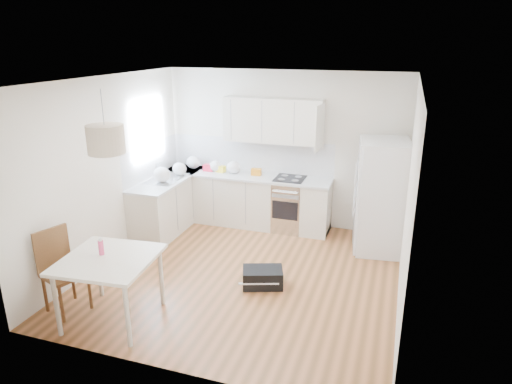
% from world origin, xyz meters
% --- Properties ---
extents(floor, '(4.20, 4.20, 0.00)m').
position_xyz_m(floor, '(0.00, 0.00, 0.00)').
color(floor, brown).
rests_on(floor, ground).
extents(ceiling, '(4.20, 4.20, 0.00)m').
position_xyz_m(ceiling, '(0.00, 0.00, 2.70)').
color(ceiling, white).
rests_on(ceiling, wall_back).
extents(wall_back, '(4.20, 0.00, 4.20)m').
position_xyz_m(wall_back, '(0.00, 2.10, 1.35)').
color(wall_back, silver).
rests_on(wall_back, floor).
extents(wall_left, '(0.00, 4.20, 4.20)m').
position_xyz_m(wall_left, '(-2.10, 0.00, 1.35)').
color(wall_left, silver).
rests_on(wall_left, floor).
extents(wall_right, '(0.00, 4.20, 4.20)m').
position_xyz_m(wall_right, '(2.10, 0.00, 1.35)').
color(wall_right, silver).
rests_on(wall_right, floor).
extents(window_glassblock, '(0.02, 1.00, 1.00)m').
position_xyz_m(window_glassblock, '(-2.09, 1.15, 1.75)').
color(window_glassblock, '#BFE0F9').
rests_on(window_glassblock, wall_left).
extents(cabinets_back, '(3.00, 0.60, 0.88)m').
position_xyz_m(cabinets_back, '(-0.60, 1.80, 0.44)').
color(cabinets_back, beige).
rests_on(cabinets_back, floor).
extents(cabinets_left, '(0.60, 1.80, 0.88)m').
position_xyz_m(cabinets_left, '(-1.80, 1.20, 0.44)').
color(cabinets_left, beige).
rests_on(cabinets_left, floor).
extents(counter_back, '(3.02, 0.64, 0.04)m').
position_xyz_m(counter_back, '(-0.60, 1.80, 0.90)').
color(counter_back, silver).
rests_on(counter_back, cabinets_back).
extents(counter_left, '(0.64, 1.82, 0.04)m').
position_xyz_m(counter_left, '(-1.80, 1.20, 0.90)').
color(counter_left, silver).
rests_on(counter_left, cabinets_left).
extents(backsplash_back, '(3.00, 0.01, 0.58)m').
position_xyz_m(backsplash_back, '(-0.60, 2.09, 1.21)').
color(backsplash_back, white).
rests_on(backsplash_back, wall_back).
extents(backsplash_left, '(0.01, 1.80, 0.58)m').
position_xyz_m(backsplash_left, '(-2.09, 1.20, 1.21)').
color(backsplash_left, white).
rests_on(backsplash_left, wall_left).
extents(upper_cabinets, '(1.70, 0.32, 0.75)m').
position_xyz_m(upper_cabinets, '(-0.15, 1.94, 1.88)').
color(upper_cabinets, beige).
rests_on(upper_cabinets, wall_back).
extents(range_oven, '(0.50, 0.61, 0.88)m').
position_xyz_m(range_oven, '(0.20, 1.80, 0.44)').
color(range_oven, silver).
rests_on(range_oven, floor).
extents(sink, '(0.50, 0.80, 0.16)m').
position_xyz_m(sink, '(-1.80, 1.15, 0.92)').
color(sink, silver).
rests_on(sink, counter_left).
extents(refrigerator, '(0.94, 0.97, 1.75)m').
position_xyz_m(refrigerator, '(1.74, 1.48, 0.87)').
color(refrigerator, silver).
rests_on(refrigerator, floor).
extents(dining_table, '(1.11, 1.11, 0.81)m').
position_xyz_m(dining_table, '(-1.11, -1.50, 0.72)').
color(dining_table, beige).
rests_on(dining_table, floor).
extents(dining_chair, '(0.56, 0.56, 1.03)m').
position_xyz_m(dining_chair, '(-1.75, -1.51, 0.52)').
color(dining_chair, '#4E2B17').
rests_on(dining_chair, floor).
extents(drink_bottle, '(0.06, 0.06, 0.21)m').
position_xyz_m(drink_bottle, '(-1.23, -1.45, 0.91)').
color(drink_bottle, '#D73B68').
rests_on(drink_bottle, dining_table).
extents(gym_bag, '(0.62, 0.50, 0.25)m').
position_xyz_m(gym_bag, '(0.35, -0.21, 0.12)').
color(gym_bag, black).
rests_on(gym_bag, floor).
extents(pendant_lamp, '(0.44, 0.44, 0.30)m').
position_xyz_m(pendant_lamp, '(-1.00, -1.46, 2.18)').
color(pendant_lamp, beige).
rests_on(pendant_lamp, ceiling).
extents(grocery_bag_a, '(0.25, 0.22, 0.23)m').
position_xyz_m(grocery_bag_a, '(-1.65, 1.88, 1.03)').
color(grocery_bag_a, white).
rests_on(grocery_bag_a, counter_back).
extents(grocery_bag_b, '(0.22, 0.19, 0.20)m').
position_xyz_m(grocery_bag_b, '(-1.18, 1.83, 1.02)').
color(grocery_bag_b, white).
rests_on(grocery_bag_b, counter_back).
extents(grocery_bag_c, '(0.24, 0.21, 0.22)m').
position_xyz_m(grocery_bag_c, '(-0.83, 1.81, 1.03)').
color(grocery_bag_c, white).
rests_on(grocery_bag_c, counter_back).
extents(grocery_bag_d, '(0.25, 0.21, 0.22)m').
position_xyz_m(grocery_bag_d, '(-1.68, 1.41, 1.03)').
color(grocery_bag_d, white).
rests_on(grocery_bag_d, counter_back).
extents(grocery_bag_e, '(0.29, 0.24, 0.26)m').
position_xyz_m(grocery_bag_e, '(-1.77, 0.95, 1.05)').
color(grocery_bag_e, white).
rests_on(grocery_bag_e, counter_left).
extents(snack_orange, '(0.18, 0.12, 0.12)m').
position_xyz_m(snack_orange, '(-0.41, 1.82, 0.98)').
color(snack_orange, orange).
rests_on(snack_orange, counter_back).
extents(snack_yellow, '(0.19, 0.14, 0.12)m').
position_xyz_m(snack_yellow, '(-1.08, 1.82, 0.98)').
color(snack_yellow, yellow).
rests_on(snack_yellow, counter_back).
extents(snack_red, '(0.18, 0.11, 0.12)m').
position_xyz_m(snack_red, '(-1.31, 1.81, 0.98)').
color(snack_red, '#B3162D').
rests_on(snack_red, counter_back).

